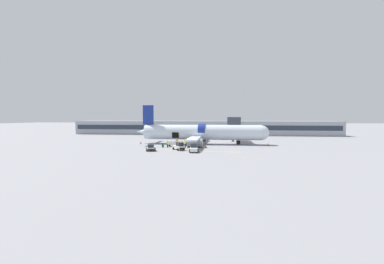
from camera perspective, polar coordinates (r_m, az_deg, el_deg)
ground_plane at (r=52.87m, az=-1.43°, el=-3.81°), size 500.00×500.00×0.00m
apron_marking_line at (r=48.05m, az=-0.82°, el=-4.54°), size 20.80×2.23×0.01m
terminal_strip at (r=93.85m, az=2.41°, el=1.04°), size 102.79×9.09×5.38m
jet_bridge_stub at (r=65.96m, az=9.96°, el=2.16°), size 3.44×10.79×6.88m
airplane at (r=59.93m, az=2.04°, el=-0.15°), size 33.58×25.70×9.96m
baggage_tug_lead at (r=48.49m, az=-9.95°, el=-3.82°), size 2.43×3.12×1.37m
baggage_tug_mid at (r=45.95m, az=0.43°, el=-4.06°), size 2.12×2.91×1.62m
baggage_tug_rear at (r=48.97m, az=-3.20°, el=-3.58°), size 2.93×3.14×1.65m
baggage_cart_loading at (r=55.52m, az=-4.19°, el=-2.90°), size 4.08×2.44×1.12m
ground_crew_loader_a at (r=58.28m, az=-3.67°, el=-2.32°), size 0.54×0.37×1.57m
ground_crew_loader_b at (r=52.49m, az=-2.44°, el=-2.89°), size 0.54×0.54×1.69m
ground_crew_driver at (r=53.35m, az=-5.95°, el=-2.87°), size 0.50×0.50×1.57m
ground_crew_supervisor at (r=53.08m, az=-1.69°, el=-2.77°), size 0.51×0.61×1.77m
ground_crew_helper at (r=55.82m, az=-1.42°, el=-2.45°), size 0.57×0.57×1.79m
suitcase_on_tarmac_upright at (r=53.76m, az=-7.09°, el=-3.33°), size 0.40×0.28×0.82m
safety_cone_nose at (r=59.27m, az=17.93°, el=-2.87°), size 0.56×0.56×0.69m
safety_cone_engine_left at (r=47.43m, az=0.48°, el=-4.22°), size 0.44×0.44×0.76m
safety_cone_wingtip at (r=53.51m, az=3.36°, el=-3.44°), size 0.45×0.45×0.57m
safety_cone_tail at (r=62.08m, az=-12.35°, el=-2.52°), size 0.51×0.51×0.65m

